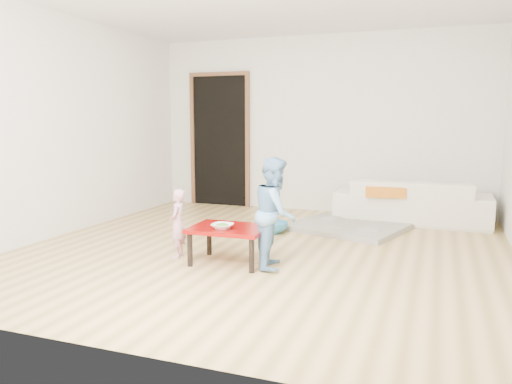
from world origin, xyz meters
The scene contains 13 objects.
floor centered at (0.00, 0.00, 0.00)m, with size 5.00×5.00×0.01m, color #A08244.
back_wall centered at (0.00, 2.50, 1.30)m, with size 5.00×0.02×2.60m, color white.
left_wall centered at (-2.50, 0.00, 1.30)m, with size 0.02×5.00×2.60m, color white.
doorway centered at (-1.60, 2.48, 1.02)m, with size 1.02×0.08×2.11m, color brown, non-canonical shape.
sofa centered at (1.39, 2.05, 0.29)m, with size 1.99×0.78×0.58m, color silver.
cushion centered at (1.07, 1.82, 0.45)m, with size 0.50×0.44×0.13m, color orange.
red_table centered at (-0.14, -0.56, 0.18)m, with size 0.72×0.54×0.36m, color maroon, non-canonical shape.
bowl centered at (-0.16, -0.67, 0.38)m, with size 0.20×0.20×0.05m, color white.
broccoli centered at (-0.16, -0.67, 0.39)m, with size 0.12×0.12×0.06m, color #2D5919, non-canonical shape.
child_pink centered at (-0.71, -0.55, 0.34)m, with size 0.25×0.16×0.69m, color #D3607F.
child_blue centered at (0.31, -0.52, 0.52)m, with size 0.50×0.39×1.03m, color #569EC7.
basin centered at (-0.18, 0.82, 0.06)m, with size 0.42×0.42×0.13m, color teal.
blanket centered at (0.67, 1.31, 0.03)m, with size 1.30×1.08×0.06m, color #ABA497, non-canonical shape.
Camera 1 is at (1.71, -4.84, 1.37)m, focal length 35.00 mm.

